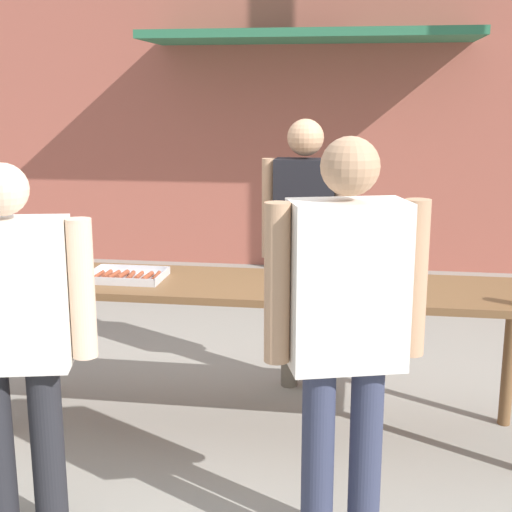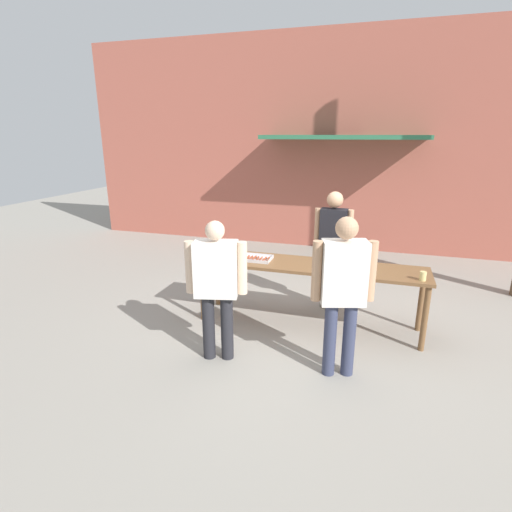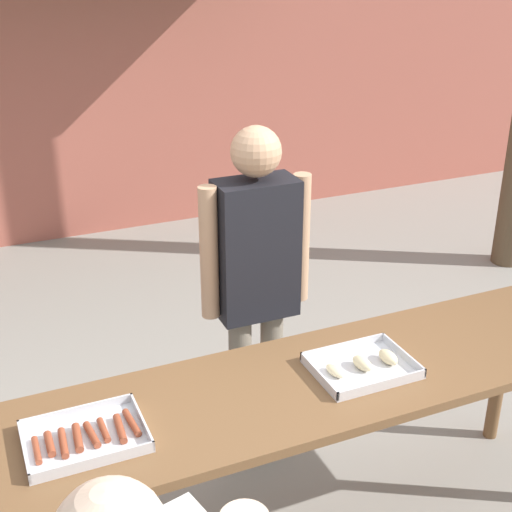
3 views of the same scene
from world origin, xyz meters
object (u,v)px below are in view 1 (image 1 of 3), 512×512
(condiment_jar_mustard, at_px, (5,277))
(food_tray_sausages, at_px, (127,276))
(food_tray_buns, at_px, (327,284))
(person_customer_holding_hotdog, at_px, (13,326))
(person_server_behind_table, at_px, (304,229))
(person_customer_with_cup, at_px, (346,318))
(condiment_jar_ketchup, at_px, (23,277))

(condiment_jar_mustard, bearing_deg, food_tray_sausages, 17.71)
(food_tray_buns, bearing_deg, person_customer_holding_hotdog, -137.99)
(person_server_behind_table, relative_size, person_customer_with_cup, 1.00)
(food_tray_buns, xyz_separation_m, condiment_jar_ketchup, (-1.63, -0.18, 0.02))
(food_tray_sausages, bearing_deg, person_server_behind_table, 35.56)
(food_tray_buns, bearing_deg, person_customer_with_cup, -83.21)
(condiment_jar_ketchup, height_order, person_customer_holding_hotdog, person_customer_holding_hotdog)
(person_customer_holding_hotdog, xyz_separation_m, person_customer_with_cup, (1.34, 0.07, 0.08))
(food_tray_buns, relative_size, condiment_jar_ketchup, 5.66)
(condiment_jar_ketchup, bearing_deg, food_tray_sausages, 19.07)
(food_tray_sausages, distance_m, condiment_jar_ketchup, 0.56)
(condiment_jar_mustard, xyz_separation_m, person_server_behind_table, (1.54, 0.86, 0.15))
(condiment_jar_mustard, relative_size, person_customer_holding_hotdog, 0.04)
(condiment_jar_ketchup, bearing_deg, person_customer_holding_hotdog, -65.71)
(food_tray_sausages, bearing_deg, food_tray_buns, 0.01)
(condiment_jar_ketchup, distance_m, person_server_behind_table, 1.68)
(food_tray_buns, distance_m, person_server_behind_table, 0.70)
(food_tray_sausages, xyz_separation_m, person_customer_with_cup, (1.23, -1.03, 0.14))
(person_server_behind_table, xyz_separation_m, person_customer_holding_hotdog, (-1.04, -1.76, -0.10))
(person_server_behind_table, xyz_separation_m, person_customer_with_cup, (0.30, -1.69, -0.03))
(person_customer_with_cup, bearing_deg, condiment_jar_mustard, -41.03)
(food_tray_buns, distance_m, person_customer_holding_hotdog, 1.64)
(food_tray_buns, height_order, person_customer_with_cup, person_customer_with_cup)
(food_tray_sausages, xyz_separation_m, condiment_jar_mustard, (-0.62, -0.20, 0.02))
(food_tray_buns, relative_size, condiment_jar_mustard, 5.66)
(person_customer_holding_hotdog, distance_m, person_customer_with_cup, 1.34)
(condiment_jar_mustard, xyz_separation_m, condiment_jar_ketchup, (0.09, 0.02, 0.00))
(food_tray_buns, bearing_deg, person_server_behind_table, 105.31)
(condiment_jar_ketchup, distance_m, person_customer_holding_hotdog, 1.00)
(food_tray_sausages, distance_m, person_server_behind_table, 1.15)
(food_tray_buns, height_order, condiment_jar_ketchup, condiment_jar_ketchup)
(person_server_behind_table, height_order, person_customer_with_cup, person_server_behind_table)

